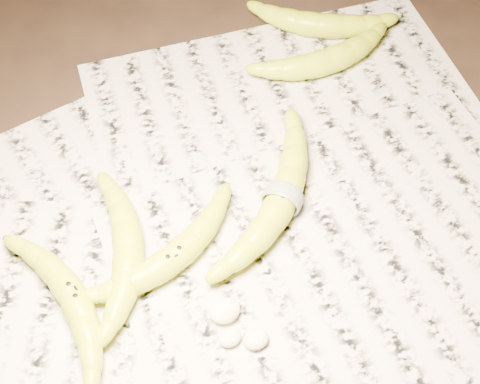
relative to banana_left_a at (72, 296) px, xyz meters
name	(u,v)px	position (x,y,z in m)	size (l,w,h in m)	color
ground	(259,232)	(0.24, 0.00, -0.03)	(3.00, 3.00, 0.00)	black
newspaper_patch	(225,220)	(0.21, 0.03, -0.02)	(0.90, 0.70, 0.01)	#BDB6A2
banana_left_a	(72,296)	(0.00, 0.00, 0.00)	(0.20, 0.06, 0.04)	#C5D21A
banana_left_b	(128,250)	(0.08, 0.03, 0.00)	(0.20, 0.06, 0.04)	#C5D21A
banana_center	(173,257)	(0.13, 0.00, 0.00)	(0.20, 0.06, 0.04)	#C5D21A
banana_taped	(283,197)	(0.28, 0.01, 0.00)	(0.25, 0.07, 0.04)	#C5D21A
banana_upper_a	(320,23)	(0.49, 0.28, 0.00)	(0.20, 0.06, 0.04)	#C5D21A
banana_upper_b	(328,59)	(0.46, 0.20, 0.00)	(0.20, 0.06, 0.04)	#C5D21A
measuring_tape	(283,197)	(0.28, 0.01, 0.00)	(0.05, 0.05, 0.00)	white
flesh_chunk_a	(225,309)	(0.15, -0.09, -0.01)	(0.04, 0.03, 0.02)	#FDF6C4
flesh_chunk_b	(230,336)	(0.14, -0.12, -0.01)	(0.03, 0.02, 0.02)	#FDF6C4
flesh_chunk_c	(256,338)	(0.17, -0.14, -0.01)	(0.03, 0.02, 0.02)	#FDF6C4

